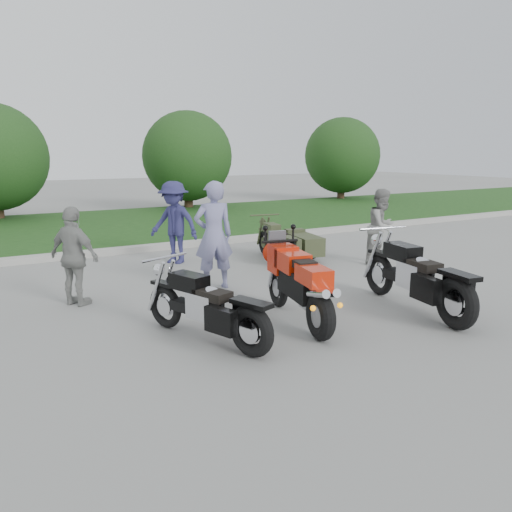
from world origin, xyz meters
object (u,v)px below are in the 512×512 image
cruiser_left (210,310)px  person_back (74,257)px  person_denim (174,223)px  cruiser_right (419,280)px  cruiser_sidecar (293,244)px  person_stripe (214,235)px  sportbike_red (299,282)px  person_grey (382,227)px

cruiser_left → person_back: bearing=95.0°
person_denim → cruiser_right: bearing=-14.7°
cruiser_left → cruiser_sidecar: (3.66, 3.56, -0.06)m
person_stripe → person_denim: bearing=-83.4°
cruiser_sidecar → person_back: 4.95m
person_denim → cruiser_sidecar: bearing=30.3°
sportbike_red → cruiser_sidecar: bearing=68.1°
person_stripe → sportbike_red: bearing=106.0°
sportbike_red → person_denim: size_ratio=1.19×
person_denim → sportbike_red: bearing=-34.4°
sportbike_red → cruiser_sidecar: sportbike_red is taller
sportbike_red → cruiser_right: 1.91m
sportbike_red → person_denim: 4.56m
cruiser_right → sportbike_red: bearing=173.8°
person_stripe → person_grey: size_ratio=1.18×
person_stripe → person_back: bearing=5.9°
person_denim → person_back: (-2.45, -2.11, -0.10)m
cruiser_left → person_back: (-1.16, 2.50, 0.35)m
cruiser_sidecar → person_denim: 2.65m
cruiser_left → person_denim: 4.81m
person_stripe → cruiser_left: bearing=73.7°
person_grey → cruiser_left: bearing=-170.3°
person_denim → person_grey: bearing=23.7°
person_stripe → person_grey: (3.98, 0.01, -0.14)m
cruiser_left → person_stripe: person_stripe is taller
cruiser_left → person_stripe: bearing=43.9°
person_stripe → person_grey: bearing=-169.9°
cruiser_left → person_back: 2.78m
person_stripe → person_back: 2.32m
person_stripe → person_grey: 3.98m
cruiser_right → person_back: size_ratio=1.61×
sportbike_red → person_stripe: size_ratio=1.11×
cruiser_right → person_stripe: 3.50m
cruiser_sidecar → person_denim: (-2.38, 1.06, 0.51)m
person_back → person_denim: bearing=-84.0°
cruiser_sidecar → person_back: (-4.82, -1.06, 0.41)m
person_denim → person_back: size_ratio=1.13×
cruiser_left → cruiser_right: cruiser_right is taller
cruiser_right → cruiser_sidecar: 4.03m
cruiser_left → cruiser_right: (3.23, -0.44, 0.07)m
person_grey → person_back: person_grey is taller
person_stripe → person_back: (-2.31, 0.16, -0.17)m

